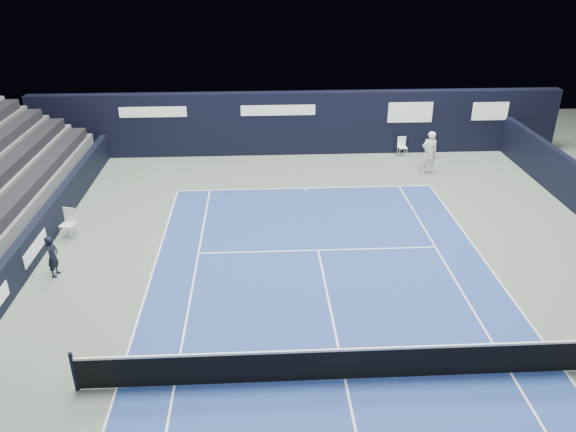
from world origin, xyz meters
The scene contains 11 objects.
ground centered at (0.00, 2.00, 0.00)m, with size 48.00×48.00×0.00m, color #536358.
court_surface centered at (0.00, 0.00, 0.00)m, with size 10.97×23.77×0.01m, color navy.
folding_chair_back_a centered at (5.15, 15.86, 0.54)m, with size 0.45×0.44×0.95m.
folding_chair_back_b centered at (6.42, 15.46, 0.52)m, with size 0.42×0.40×0.91m.
line_judge_chair centered at (-8.83, 7.96, 0.61)m, with size 0.58×0.57×1.07m.
line_judge centered at (-8.52, 5.25, 0.69)m, with size 0.51×0.33×1.39m, color black.
court_markings centered at (0.00, 0.00, 0.01)m, with size 11.03×23.83×0.00m.
tennis_net centered at (0.00, 0.00, 0.51)m, with size 12.90×0.10×1.10m.
back_sponsor_wall centered at (0.01, 16.50, 1.55)m, with size 26.00×0.63×3.10m.
side_barrier_left centered at (-9.50, 5.97, 0.60)m, with size 0.33×22.00×1.20m.
tennis_player centered at (5.81, 13.50, 0.98)m, with size 0.75×0.88×1.96m.
Camera 1 is at (-1.95, -10.43, 9.53)m, focal length 35.00 mm.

